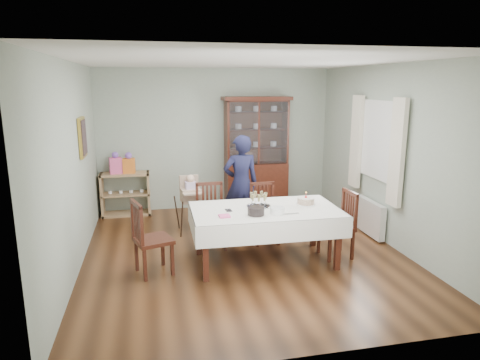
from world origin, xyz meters
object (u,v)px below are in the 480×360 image
object	(u,v)px
chair_end_right	(337,237)
chair_far_left	(211,229)
gift_bag_orange	(129,164)
birthday_cake	(306,201)
china_cabinet	(256,151)
gift_bag_pink	(116,164)
high_chair	(191,209)
woman	(241,184)
dining_table	(265,235)
champagne_tray	(259,203)
chair_far_right	(265,225)
sideboard	(126,194)
chair_end_left	(152,252)

from	to	relation	value
chair_end_right	chair_far_left	bearing A→B (deg)	-116.33
chair_end_right	gift_bag_orange	xyz separation A→B (m)	(-2.93, 2.65, 0.69)
birthday_cake	chair_far_left	bearing A→B (deg)	153.16
china_cabinet	birthday_cake	bearing A→B (deg)	-88.35
gift_bag_pink	gift_bag_orange	world-z (taller)	gift_bag_pink
chair_end_right	high_chair	world-z (taller)	high_chair
woman	birthday_cake	xyz separation A→B (m)	(0.66, -1.26, 0.00)
dining_table	woman	size ratio (longest dim) A/B	1.25
woman	champagne_tray	xyz separation A→B (m)	(-0.02, -1.22, 0.01)
chair_far_right	gift_bag_pink	bearing A→B (deg)	139.23
high_chair	gift_bag_orange	distance (m)	1.64
sideboard	birthday_cake	size ratio (longest dim) A/B	3.32
chair_far_left	gift_bag_pink	bearing A→B (deg)	127.00
chair_end_right	gift_bag_orange	world-z (taller)	gift_bag_orange
chair_far_left	gift_bag_orange	bearing A→B (deg)	122.33
chair_far_right	chair_end_right	size ratio (longest dim) A/B	0.96
chair_far_left	champagne_tray	world-z (taller)	champagne_tray
dining_table	gift_bag_orange	xyz separation A→B (m)	(-1.88, 2.63, 0.59)
chair_end_right	gift_bag_pink	world-z (taller)	gift_bag_pink
china_cabinet	chair_end_right	size ratio (longest dim) A/B	2.30
chair_end_left	gift_bag_orange	bearing A→B (deg)	-9.99
sideboard	gift_bag_orange	xyz separation A→B (m)	(0.09, -0.02, 0.57)
dining_table	woman	distance (m)	1.40
birthday_cake	gift_bag_pink	world-z (taller)	gift_bag_pink
champagne_tray	gift_bag_orange	bearing A→B (deg)	125.70
chair_far_left	chair_end_left	distance (m)	1.17
china_cabinet	gift_bag_pink	bearing A→B (deg)	179.97
chair_end_right	woman	world-z (taller)	woman
chair_end_right	woman	xyz separation A→B (m)	(-1.10, 1.36, 0.52)
chair_end_right	dining_table	bearing A→B (deg)	-94.38
chair_end_right	high_chair	size ratio (longest dim) A/B	0.99
china_cabinet	high_chair	bearing A→B (deg)	-140.73
chair_far_left	champagne_tray	size ratio (longest dim) A/B	2.90
dining_table	woman	world-z (taller)	woman
china_cabinet	gift_bag_pink	size ratio (longest dim) A/B	5.39
chair_end_left	high_chair	world-z (taller)	chair_end_left
woman	champagne_tray	size ratio (longest dim) A/B	4.88
chair_end_right	gift_bag_pink	size ratio (longest dim) A/B	2.34
dining_table	champagne_tray	xyz separation A→B (m)	(-0.07, 0.11, 0.43)
china_cabinet	champagne_tray	distance (m)	2.61
china_cabinet	high_chair	world-z (taller)	china_cabinet
high_chair	chair_far_left	bearing A→B (deg)	-81.38
high_chair	sideboard	bearing A→B (deg)	126.23
chair_far_right	chair_end_left	xyz separation A→B (m)	(-1.72, -0.80, 0.02)
gift_bag_pink	chair_end_right	bearing A→B (deg)	-39.99
sideboard	birthday_cake	world-z (taller)	birthday_cake
chair_far_right	high_chair	size ratio (longest dim) A/B	0.95
chair_end_left	birthday_cake	bearing A→B (deg)	-103.89
chair_far_right	woman	bearing A→B (deg)	111.58
chair_far_left	high_chair	world-z (taller)	high_chair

